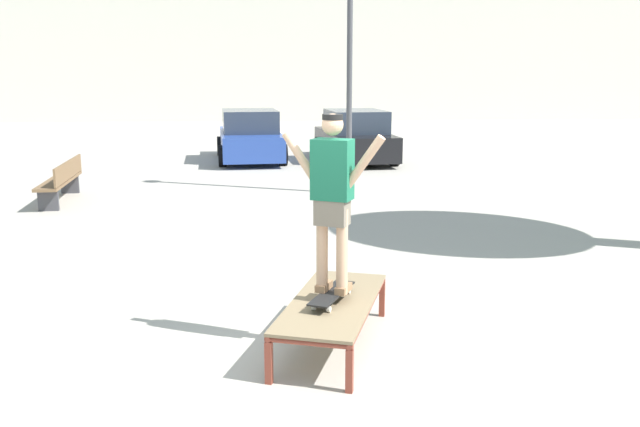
# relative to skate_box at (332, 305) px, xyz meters

# --- Properties ---
(ground_plane) EXTENTS (120.00, 120.00, 0.00)m
(ground_plane) POSITION_rel_skate_box_xyz_m (0.01, -0.33, -0.41)
(ground_plane) COLOR #B2AA9E
(building_facade) EXTENTS (43.11, 4.00, 10.02)m
(building_facade) POSITION_rel_skate_box_xyz_m (2.51, 31.74, 4.59)
(building_facade) COLOR silver
(building_facade) RESTS_ON ground
(skate_box) EXTENTS (1.31, 2.04, 0.46)m
(skate_box) POSITION_rel_skate_box_xyz_m (0.00, 0.00, 0.00)
(skate_box) COLOR brown
(skate_box) RESTS_ON ground
(skateboard) EXTENTS (0.53, 0.81, 0.09)m
(skateboard) POSITION_rel_skate_box_xyz_m (-0.01, -0.03, 0.12)
(skateboard) COLOR black
(skateboard) RESTS_ON skate_box
(skater) EXTENTS (0.93, 0.51, 1.69)m
(skater) POSITION_rel_skate_box_xyz_m (-0.01, -0.02, 1.12)
(skater) COLOR tan
(skater) RESTS_ON skateboard
(car_blue) EXTENTS (2.17, 4.32, 1.50)m
(car_blue) POSITION_rel_skate_box_xyz_m (-1.09, 14.02, 0.28)
(car_blue) COLOR #28479E
(car_blue) RESTS_ON ground
(car_black) EXTENTS (2.21, 4.34, 1.50)m
(car_black) POSITION_rel_skate_box_xyz_m (2.01, 13.65, 0.28)
(car_black) COLOR black
(car_black) RESTS_ON ground
(park_bench) EXTENTS (0.59, 2.42, 0.83)m
(park_bench) POSITION_rel_skate_box_xyz_m (-4.78, 7.82, 0.03)
(park_bench) COLOR brown
(park_bench) RESTS_ON ground
(light_post) EXTENTS (0.36, 0.36, 5.83)m
(light_post) POSITION_rel_skate_box_xyz_m (1.17, 8.29, 3.41)
(light_post) COLOR #4C4C51
(light_post) RESTS_ON ground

